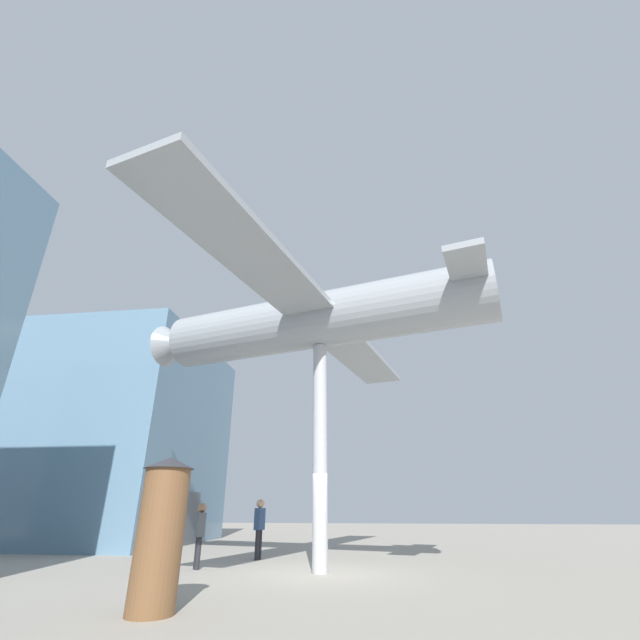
% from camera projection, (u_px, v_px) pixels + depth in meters
% --- Properties ---
extents(ground_plane, '(80.00, 80.00, 0.00)m').
position_uv_depth(ground_plane, '(320.00, 574.00, 11.31)').
color(ground_plane, gray).
extents(glass_pavilion_right, '(9.91, 10.32, 10.58)m').
position_uv_depth(glass_pavilion_right, '(106.00, 438.00, 22.60)').
color(glass_pavilion_right, '#60849E').
rests_on(glass_pavilion_right, ground_plane).
extents(support_pylon_central, '(0.43, 0.43, 6.42)m').
position_uv_depth(support_pylon_central, '(320.00, 448.00, 12.60)').
color(support_pylon_central, '#B7B7BC').
rests_on(support_pylon_central, ground_plane).
extents(suspended_airplane, '(15.93, 12.56, 2.72)m').
position_uv_depth(suspended_airplane, '(314.00, 321.00, 14.35)').
color(suspended_airplane, '#93999E').
rests_on(suspended_airplane, support_pylon_central).
extents(visitor_person, '(0.44, 0.31, 1.87)m').
position_uv_depth(visitor_person, '(259.00, 524.00, 14.73)').
color(visitor_person, '#232328').
rests_on(visitor_person, ground_plane).
extents(visitor_second, '(0.46, 0.40, 1.73)m').
position_uv_depth(visitor_second, '(200.00, 530.00, 12.46)').
color(visitor_second, '#232328').
rests_on(visitor_second, ground_plane).
extents(info_kiosk, '(0.91, 0.91, 2.45)m').
position_uv_depth(info_kiosk, '(161.00, 530.00, 7.39)').
color(info_kiosk, brown).
rests_on(info_kiosk, ground_plane).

